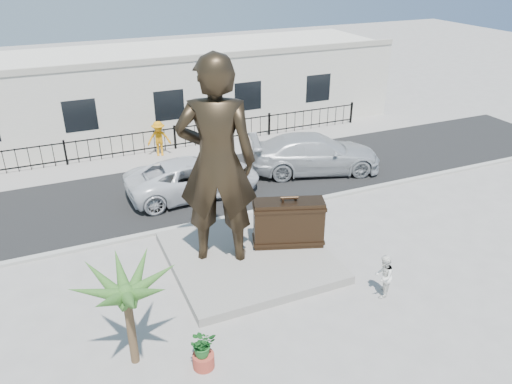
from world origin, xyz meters
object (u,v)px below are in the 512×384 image
(car_white, at_px, (193,177))
(tourist, at_px, (383,276))
(statue, at_px, (217,162))
(suitcase, at_px, (289,223))

(car_white, bearing_deg, tourist, -161.24)
(statue, distance_m, tourist, 6.18)
(statue, height_order, suitcase, statue)
(suitcase, distance_m, car_white, 5.95)
(tourist, bearing_deg, car_white, -114.72)
(suitcase, relative_size, car_white, 0.42)
(statue, bearing_deg, tourist, 160.50)
(suitcase, height_order, car_white, suitcase)
(tourist, distance_m, car_white, 9.64)
(statue, distance_m, car_white, 6.18)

